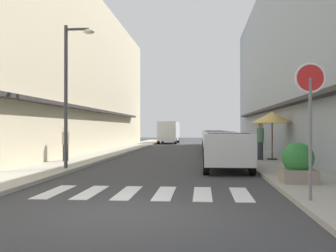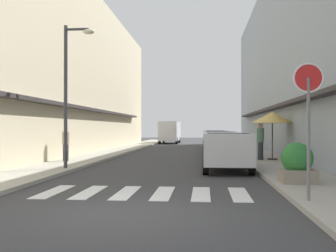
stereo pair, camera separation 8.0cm
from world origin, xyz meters
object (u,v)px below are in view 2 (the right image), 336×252
Objects in this scene: parked_car_far at (216,139)px; cafe_umbrella at (272,118)px; planter_corner at (297,164)px; pedestrian_walking_near at (66,143)px; parked_car_mid at (220,142)px; parked_car_distant at (214,137)px; round_street_sign at (308,95)px; delivery_van at (170,131)px; street_lamp at (70,81)px; parked_car_near at (226,147)px; pedestrian_walking_far at (260,140)px.

parked_car_far is 1.72× the size of cafe_umbrella.
pedestrian_walking_near is at bearing 143.89° from planter_corner.
parked_car_distant is (-0.00, 11.78, -0.00)m from parked_car_mid.
round_street_sign is 1.25× the size of cafe_umbrella.
parked_car_mid and parked_car_distant have the same top height.
cafe_umbrella reaches higher than pedestrian_walking_near.
parked_car_distant is at bearing 90.00° from parked_car_far.
pedestrian_walking_near reaches higher than parked_car_distant.
delivery_van is 34.99m from round_street_sign.
cafe_umbrella is (7.02, -23.35, 0.75)m from delivery_van.
pedestrian_walking_near is (-7.29, -3.75, 0.02)m from parked_car_mid.
parked_car_distant is 2.58× the size of pedestrian_walking_near.
planter_corner is at bearing 81.68° from round_street_sign.
street_lamp is at bearing -149.72° from cafe_umbrella.
parked_car_mid is at bearing -90.00° from parked_car_far.
parked_car_near is 0.72× the size of street_lamp.
parked_car_mid is 11.78m from parked_car_distant.
pedestrian_walking_far is (0.11, 8.05, 0.41)m from planter_corner.
pedestrian_walking_far is at bearing 87.25° from round_street_sign.
parked_car_far is 5.95m from parked_car_distant.
parked_car_distant is 22.20m from planter_corner.
street_lamp is at bearing 156.50° from planter_corner.
cafe_umbrella is (8.42, 4.92, -1.29)m from street_lamp.
parked_car_near is at bearing -90.00° from parked_car_distant.
parked_car_distant is 14.13m from cafe_umbrella.
parked_car_mid is at bearing -77.90° from delivery_van.
delivery_van is 28.38m from street_lamp.
pedestrian_walking_far reaches higher than planter_corner.
delivery_van is at bearing 102.10° from parked_car_mid.
street_lamp is 3.47× the size of pedestrian_walking_near.
parked_car_mid is at bearing -150.16° from pedestrian_walking_far.
parked_car_distant is at bearing 100.07° from cafe_umbrella.
pedestrian_walking_near is at bearing 132.39° from round_street_sign.
parked_car_near is 4.25m from planter_corner.
pedestrian_walking_near is (-7.29, 2.74, 0.02)m from parked_car_near.
parked_car_near reaches higher than planter_corner.
parked_car_mid is at bearing 90.00° from parked_car_near.
pedestrian_walking_near is (-9.05, 6.60, 0.30)m from planter_corner.
delivery_van is 25.18m from pedestrian_walking_near.
delivery_van is at bearing 115.65° from parked_car_distant.
pedestrian_walking_far is at bearing 66.02° from parked_car_near.
street_lamp is 9.43m from pedestrian_walking_far.
planter_corner is at bearing -83.81° from parked_car_far.
cafe_umbrella reaches higher than parked_car_near.
cafe_umbrella reaches higher than planter_corner.
parked_car_far is 0.74× the size of delivery_van.
pedestrian_walking_near is (-9.75, -1.67, -1.22)m from cafe_umbrella.
parked_car_near is 4.58m from pedestrian_walking_far.
parked_car_mid is 2.79× the size of pedestrian_walking_near.
round_street_sign is at bearing -86.94° from parked_car_distant.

